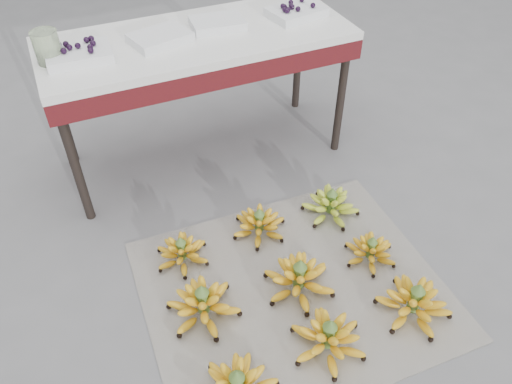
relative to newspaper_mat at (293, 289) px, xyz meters
name	(u,v)px	position (x,y,z in m)	size (l,w,h in m)	color
ground	(265,292)	(-0.12, 0.04, 0.00)	(60.00, 60.00, 0.00)	slate
newspaper_mat	(293,289)	(0.00, 0.00, 0.00)	(1.25, 1.05, 0.01)	beige
bunch_front_center	(328,338)	(-0.01, -0.30, 0.06)	(0.34, 0.34, 0.18)	yellow
bunch_front_right	(414,303)	(0.39, -0.30, 0.07)	(0.34, 0.34, 0.18)	yellow
bunch_mid_left	(203,304)	(-0.39, 0.04, 0.07)	(0.34, 0.34, 0.18)	yellow
bunch_mid_center	(299,279)	(0.02, -0.01, 0.07)	(0.36, 0.36, 0.19)	yellow
bunch_mid_right	(370,251)	(0.39, 0.01, 0.05)	(0.29, 0.29, 0.14)	yellow
bunch_back_left	(182,252)	(-0.38, 0.35, 0.05)	(0.25, 0.25, 0.15)	yellow
bunch_back_center	(259,224)	(0.00, 0.36, 0.06)	(0.31, 0.31, 0.16)	yellow
bunch_back_right	(331,205)	(0.38, 0.34, 0.06)	(0.28, 0.28, 0.17)	#97BA2B
vendor_table	(198,50)	(-0.02, 1.05, 0.63)	(1.50, 0.60, 0.72)	black
tray_far_left	(79,54)	(-0.57, 1.02, 0.74)	(0.29, 0.21, 0.07)	silver
tray_left	(160,38)	(-0.20, 1.04, 0.74)	(0.30, 0.25, 0.04)	silver
tray_right	(217,23)	(0.10, 1.09, 0.74)	(0.27, 0.21, 0.04)	silver
tray_far_right	(296,12)	(0.51, 1.05, 0.74)	(0.30, 0.24, 0.07)	silver
glass_jar	(47,47)	(-0.69, 1.05, 0.79)	(0.11, 0.11, 0.14)	beige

